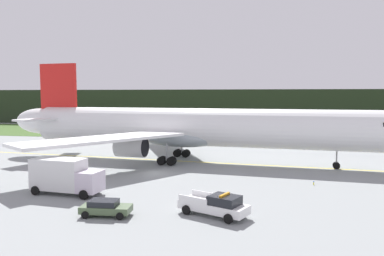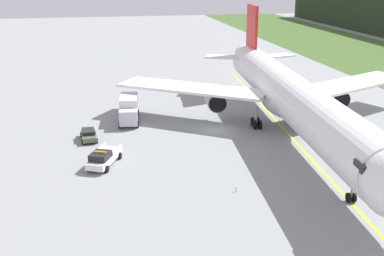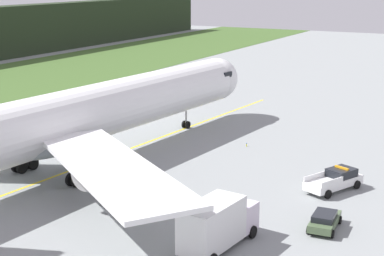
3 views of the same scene
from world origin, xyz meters
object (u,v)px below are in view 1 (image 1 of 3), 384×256
airliner (193,128)px  catering_truck (65,175)px  ops_pickup_truck (216,205)px  staff_car (105,207)px

airliner → catering_truck: 22.03m
airliner → ops_pickup_truck: 24.92m
ops_pickup_truck → staff_car: size_ratio=1.47×
catering_truck → ops_pickup_truck: bearing=-14.4°
airliner → catering_truck: bearing=-114.6°
ops_pickup_truck → catering_truck: catering_truck is taller
ops_pickup_truck → catering_truck: size_ratio=0.83×
ops_pickup_truck → staff_car: ops_pickup_truck is taller
airliner → ops_pickup_truck: size_ratio=9.91×
airliner → ops_pickup_truck: bearing=-75.2°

